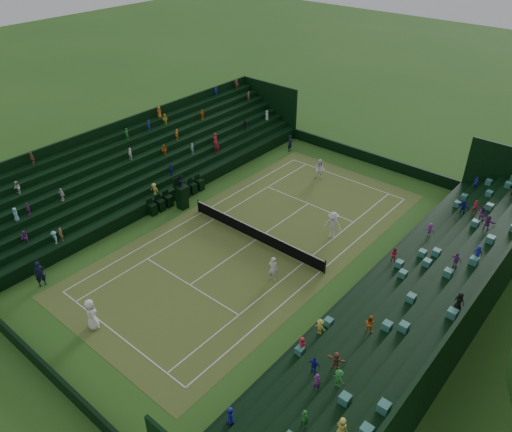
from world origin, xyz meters
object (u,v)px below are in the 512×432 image
(player_near_west, at_px, (91,314))
(player_near_east, at_px, (273,269))
(tennis_net, at_px, (256,234))
(umpire_chair, at_px, (182,194))
(player_far_west, at_px, (320,170))
(player_far_east, at_px, (333,225))

(player_near_west, relative_size, player_near_east, 1.12)
(tennis_net, distance_m, player_near_east, 4.50)
(player_near_west, bearing_deg, tennis_net, -78.69)
(umpire_chair, bearing_deg, player_near_west, -64.68)
(tennis_net, bearing_deg, player_far_west, 99.09)
(umpire_chair, xyz_separation_m, player_far_west, (5.50, 10.73, -0.31))
(tennis_net, distance_m, player_far_west, 10.48)
(player_far_west, bearing_deg, player_near_west, -108.55)
(player_far_west, relative_size, player_far_east, 0.90)
(umpire_chair, relative_size, player_far_east, 1.40)
(player_far_west, height_order, player_far_east, player_far_east)
(player_far_east, bearing_deg, player_near_east, -106.65)
(player_near_east, xyz_separation_m, player_far_west, (-5.28, 12.98, 0.03))
(tennis_net, height_order, player_near_west, player_near_west)
(player_near_west, xyz_separation_m, player_far_west, (-0.17, 22.72, -0.08))
(player_far_west, bearing_deg, player_far_east, -68.91)
(player_far_west, distance_m, player_far_east, 8.58)
(player_far_west, bearing_deg, tennis_net, -99.90)
(player_far_west, bearing_deg, umpire_chair, -136.11)
(player_far_east, bearing_deg, player_near_west, -122.80)
(tennis_net, xyz_separation_m, umpire_chair, (-7.15, -0.39, 0.69))
(umpire_chair, height_order, player_near_west, umpire_chair)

